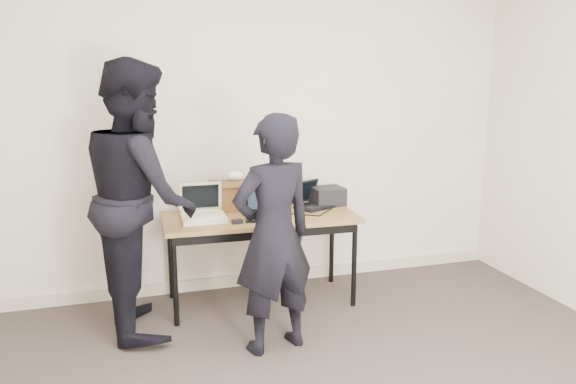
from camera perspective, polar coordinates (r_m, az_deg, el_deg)
name	(u,v)px	position (r m, az deg, el deg)	size (l,w,h in m)	color
room	(369,180)	(2.56, 8.21, 1.21)	(4.60, 4.60, 2.80)	#403630
desk	(261,223)	(4.40, -2.79, -3.17)	(1.52, 0.70, 0.72)	olive
laptop_beige	(203,212)	(4.32, -8.65, -2.06)	(0.33, 0.32, 0.26)	beige
laptop_center	(265,211)	(4.32, -2.38, -1.92)	(0.35, 0.34, 0.23)	black
laptop_right	(311,201)	(4.65, 2.31, -0.94)	(0.38, 0.38, 0.21)	black
leather_satchel	(232,195)	(4.53, -5.72, -0.32)	(0.37, 0.20, 0.25)	brown
tissue	(235,176)	(4.51, -5.40, 1.66)	(0.13, 0.10, 0.08)	white
equipment_box	(328,196)	(4.73, 4.06, -0.42)	(0.26, 0.22, 0.15)	black
power_brick	(237,222)	(4.18, -5.18, -3.01)	(0.08, 0.05, 0.03)	black
cables	(271,216)	(4.37, -1.70, -2.41)	(1.15, 0.40, 0.01)	black
person_typist	(274,235)	(3.64, -1.48, -4.41)	(0.58, 0.38, 1.58)	black
person_observer	(140,197)	(4.07, -14.76, -0.52)	(0.93, 0.73, 1.92)	black
baseboard	(256,278)	(4.97, -3.23, -8.75)	(4.50, 0.03, 0.10)	beige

